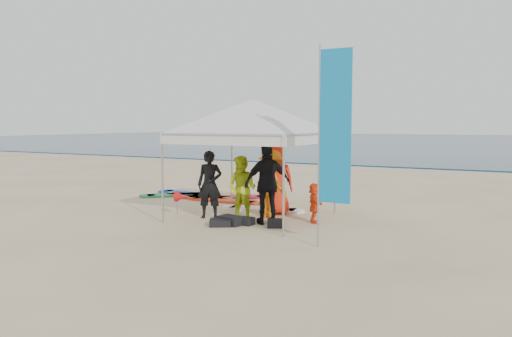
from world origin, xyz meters
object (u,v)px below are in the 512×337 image
object	(u,v)px
person_orange_a	(271,184)
person_seated	(315,203)
person_black_b	(268,184)
marker_pennant	(181,197)
canopy_tent	(253,99)
person_yellow	(242,189)
surfboard_spread	(212,198)
feather_flag	(334,129)
person_black_a	(210,184)
person_orange_b	(276,180)

from	to	relation	value
person_orange_a	person_seated	world-z (taller)	person_orange_a
person_black_b	marker_pennant	world-z (taller)	person_black_b
person_black_b	canopy_tent	bearing A→B (deg)	-82.53
person_seated	canopy_tent	distance (m)	3.00
person_yellow	person_seated	bearing A→B (deg)	23.39
person_orange_a	surfboard_spread	bearing A→B (deg)	-5.56
canopy_tent	feather_flag	distance (m)	3.61
person_black_b	surfboard_spread	bearing A→B (deg)	-82.68
person_black_a	marker_pennant	world-z (taller)	person_black_a
person_black_a	person_orange_b	bearing A→B (deg)	21.00
person_orange_a	marker_pennant	size ratio (longest dim) A/B	2.74
person_seated	person_orange_b	bearing A→B (deg)	40.29
feather_flag	surfboard_spread	distance (m)	7.26
person_black_b	person_seated	xyz separation A→B (m)	(0.94, 0.67, -0.48)
surfboard_spread	feather_flag	bearing A→B (deg)	-36.82
person_orange_a	surfboard_spread	world-z (taller)	person_orange_a
person_orange_b	feather_flag	world-z (taller)	feather_flag
person_black_b	surfboard_spread	world-z (taller)	person_black_b
person_yellow	person_orange_a	xyz separation A→B (m)	(0.44, 0.72, 0.07)
person_black_a	person_yellow	xyz separation A→B (m)	(0.92, 0.06, -0.06)
person_seated	marker_pennant	size ratio (longest dim) A/B	1.52
person_yellow	canopy_tent	xyz separation A→B (m)	(0.04, 0.51, 2.20)
person_orange_a	canopy_tent	bearing A→B (deg)	53.08
person_black_a	feather_flag	world-z (taller)	feather_flag
person_orange_b	marker_pennant	distance (m)	2.55
person_orange_b	person_seated	size ratio (longest dim) A/B	1.91
person_yellow	person_orange_b	size ratio (longest dim) A/B	0.87
person_yellow	marker_pennant	bearing A→B (deg)	-172.19
person_black_a	person_black_b	size ratio (longest dim) A/B	0.89
person_black_a	marker_pennant	distance (m)	0.92
person_black_b	person_seated	bearing A→B (deg)	170.85
person_orange_a	person_seated	distance (m)	1.28
surfboard_spread	marker_pennant	bearing A→B (deg)	-72.52
person_orange_a	person_orange_b	distance (m)	0.47
person_black_a	feather_flag	xyz separation A→B (m)	(3.82, -1.50, 1.45)
person_orange_b	person_orange_a	bearing A→B (deg)	65.96
person_yellow	feather_flag	size ratio (longest dim) A/B	0.41
person_seated	person_orange_a	bearing A→B (deg)	59.13
person_orange_a	person_black_a	bearing A→B (deg)	55.48
person_black_a	person_seated	size ratio (longest dim) A/B	1.77
feather_flag	marker_pennant	size ratio (longest dim) A/B	6.14
person_orange_b	marker_pennant	world-z (taller)	person_orange_b
person_black_b	canopy_tent	world-z (taller)	canopy_tent
person_black_b	canopy_tent	size ratio (longest dim) A/B	0.42
person_yellow	person_orange_b	bearing A→B (deg)	74.73
person_orange_b	feather_flag	distance (m)	3.98
person_orange_a	marker_pennant	world-z (taller)	person_orange_a
person_seated	surfboard_spread	size ratio (longest dim) A/B	0.17
person_seated	person_yellow	bearing A→B (deg)	83.81
feather_flag	person_seated	bearing A→B (deg)	119.49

